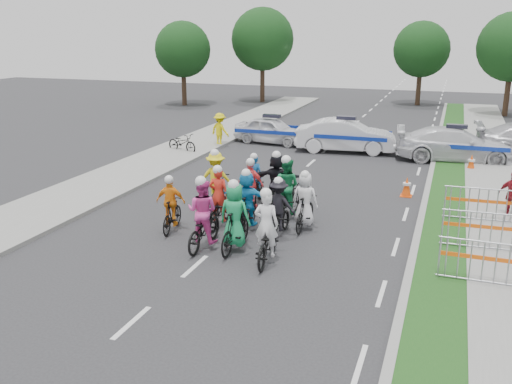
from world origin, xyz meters
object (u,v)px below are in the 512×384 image
(cone_0, at_px, (407,187))
(tree_0, at_px, (183,49))
(spectator_2, at_px, (512,195))
(rider_6, at_px, (219,206))
(rider_5, at_px, (247,204))
(rider_4, at_px, (279,213))
(barrier_1, at_px, (480,232))
(barrier_2, at_px, (478,206))
(police_car_1, at_px, (346,136))
(rider_11, at_px, (277,184))
(cone_1, at_px, (471,163))
(rider_7, at_px, (305,206))
(rider_10, at_px, (216,185))
(rider_0, at_px, (267,238))
(rider_8, at_px, (286,195))
(tree_4, at_px, (422,49))
(tree_3, at_px, (263,39))
(barrier_0, at_px, (483,264))
(police_car_0, at_px, (272,130))
(parked_bike, at_px, (182,143))
(rider_2, at_px, (203,221))
(rider_12, at_px, (255,185))
(rider_3, at_px, (172,209))
(rider_1, at_px, (235,223))
(marshal_hiviz, at_px, (220,130))
(rider_9, at_px, (251,192))
(police_car_2, at_px, (455,145))

(cone_0, xyz_separation_m, tree_0, (-18.42, 19.90, 3.85))
(spectator_2, bearing_deg, rider_6, -125.51)
(rider_5, bearing_deg, rider_4, 166.49)
(barrier_1, xyz_separation_m, barrier_2, (0.00, 2.46, 0.00))
(police_car_1, relative_size, barrier_2, 2.36)
(rider_11, bearing_deg, cone_1, -130.50)
(rider_7, bearing_deg, rider_10, -16.41)
(rider_0, height_order, rider_7, rider_0)
(rider_8, bearing_deg, tree_4, -85.20)
(rider_11, relative_size, tree_3, 0.26)
(tree_0, bearing_deg, rider_0, -60.09)
(rider_8, bearing_deg, barrier_0, 157.93)
(police_car_0, xyz_separation_m, cone_0, (7.46, -7.69, -0.32))
(rider_8, bearing_deg, parked_bike, -37.70)
(rider_4, bearing_deg, rider_2, 44.27)
(rider_0, relative_size, rider_12, 1.15)
(rider_3, distance_m, police_car_0, 13.71)
(rider_4, height_order, barrier_1, rider_4)
(police_car_0, bearing_deg, rider_11, -152.24)
(rider_8, bearing_deg, rider_0, 106.96)
(spectator_2, relative_size, barrier_0, 0.77)
(police_car_0, distance_m, cone_0, 10.72)
(police_car_0, bearing_deg, tree_0, 51.10)
(tree_4, bearing_deg, rider_3, -98.45)
(rider_1, xyz_separation_m, marshal_hiviz, (-5.80, 12.84, 0.07))
(police_car_1, xyz_separation_m, tree_0, (-14.96, 13.09, 3.41))
(police_car_1, distance_m, barrier_0, 14.96)
(cone_1, bearing_deg, rider_11, -129.07)
(marshal_hiviz, distance_m, barrier_2, 14.56)
(marshal_hiviz, distance_m, barrier_0, 17.70)
(rider_2, height_order, cone_0, rider_2)
(rider_9, bearing_deg, tree_0, -48.01)
(cone_0, bearing_deg, police_car_1, 116.98)
(rider_11, height_order, tree_0, tree_0)
(police_car_1, bearing_deg, rider_0, 175.92)
(rider_1, height_order, rider_6, rider_1)
(police_car_2, bearing_deg, cone_0, 160.97)
(rider_3, relative_size, barrier_1, 0.85)
(tree_0, height_order, tree_3, tree_3)
(rider_7, bearing_deg, barrier_2, -152.77)
(rider_7, height_order, police_car_2, rider_7)
(police_car_1, height_order, cone_1, police_car_1)
(rider_5, height_order, tree_3, tree_3)
(rider_2, height_order, rider_8, same)
(rider_5, xyz_separation_m, spectator_2, (7.38, 3.59, -0.01))
(rider_1, bearing_deg, police_car_2, -110.99)
(rider_6, relative_size, marshal_hiviz, 1.13)
(police_car_0, xyz_separation_m, tree_3, (-5.96, 16.21, 4.22))
(rider_10, relative_size, tree_3, 0.28)
(rider_3, height_order, tree_3, tree_3)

